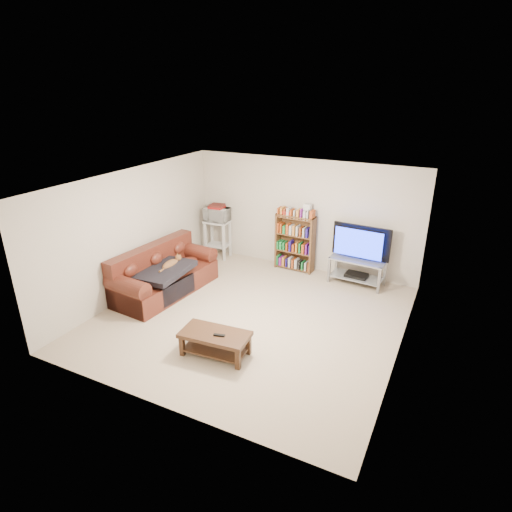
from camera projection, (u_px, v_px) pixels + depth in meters
The scene contains 19 objects.
floor at pixel (251, 317), 7.54m from camera, with size 5.00×5.00×0.00m, color beige.
ceiling at pixel (250, 182), 6.63m from camera, with size 5.00×5.00×0.00m, color white.
wall_back at pixel (304, 215), 9.16m from camera, with size 5.00×5.00×0.00m, color beige.
wall_front at pixel (154, 325), 5.01m from camera, with size 5.00×5.00×0.00m, color beige.
wall_left at pixel (134, 232), 8.11m from camera, with size 5.00×5.00×0.00m, color beige.
wall_right at pixel (408, 283), 6.06m from camera, with size 5.00×5.00×0.00m, color beige.
sofa at pixel (163, 276), 8.35m from camera, with size 1.12×2.23×0.92m.
blanket at pixel (164, 271), 8.07m from camera, with size 0.83×1.08×0.10m, color black.
cat at pixel (170, 264), 8.20m from camera, with size 0.24×0.59×0.18m, color brown, non-canonical shape.
coffee_table at pixel (215, 339), 6.41m from camera, with size 1.08×0.61×0.38m.
remote at pixel (219, 335), 6.29m from camera, with size 0.17×0.05×0.02m, color black.
tv_stand at pixel (357, 267), 8.65m from camera, with size 1.12×0.56×0.54m.
television at pixel (359, 243), 8.46m from camera, with size 1.17×0.15×0.68m, color black.
dvd_player at pixel (356, 275), 8.72m from camera, with size 0.44×0.31×0.06m, color black.
bookshelf at pixel (295, 242), 9.24m from camera, with size 0.87×0.31×1.24m.
shelf_clutter at pixel (301, 211), 8.94m from camera, with size 0.63×0.20×0.28m.
microwave_stand at pixel (218, 234), 9.92m from camera, with size 0.58×0.44×0.89m.
microwave at pixel (217, 215), 9.74m from camera, with size 0.55×0.37×0.30m, color silver.
game_boxes at pixel (217, 207), 9.67m from camera, with size 0.32×0.28×0.05m, color maroon.
Camera 1 is at (3.00, -5.85, 3.85)m, focal length 30.00 mm.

